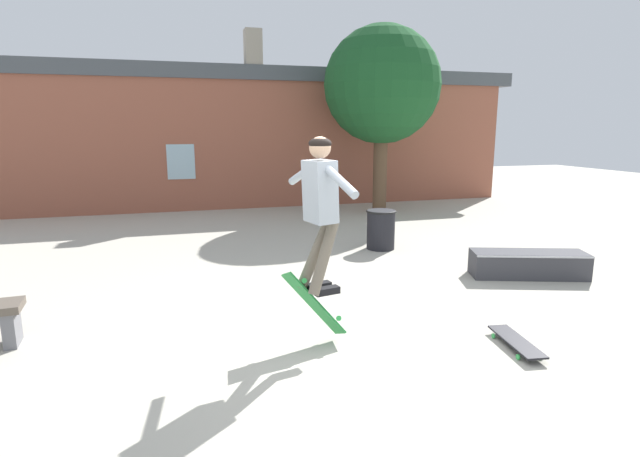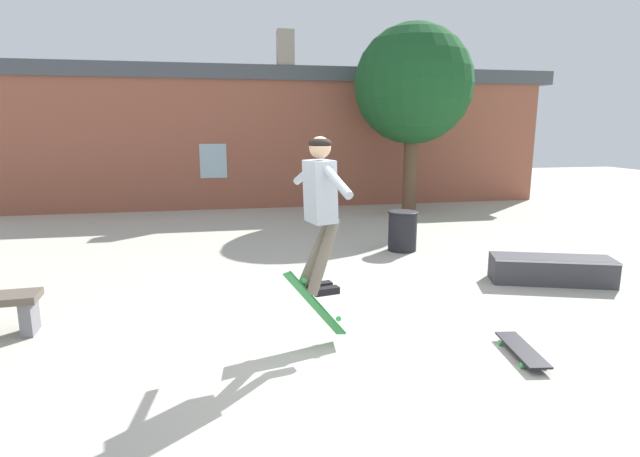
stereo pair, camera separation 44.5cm
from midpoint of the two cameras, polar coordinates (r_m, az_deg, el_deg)
ground_plane at (r=5.08m, az=2.49°, el=-14.11°), size 40.00×40.00×0.00m
building_backdrop at (r=13.85m, az=-10.45°, el=10.44°), size 16.75×0.52×4.70m
tree_right at (r=13.05m, az=6.10°, el=15.92°), size 2.92×2.92×4.69m
skate_ledge at (r=7.97m, az=21.26°, el=-3.84°), size 1.73×1.02×0.38m
trash_bin at (r=9.12m, az=5.59°, el=-0.01°), size 0.55×0.55×0.72m
skater at (r=4.84m, az=-2.62°, el=3.18°), size 0.44×1.28×1.55m
skateboard_flipping at (r=5.15m, az=-3.21°, el=-8.60°), size 0.60×0.36×0.74m
skateboard_resting at (r=5.45m, az=19.34°, el=-12.12°), size 0.34×0.83×0.08m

